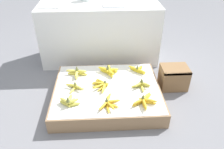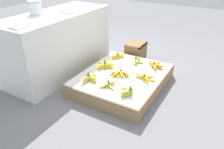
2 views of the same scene
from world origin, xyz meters
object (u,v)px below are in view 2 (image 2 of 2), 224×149
object	(u,v)px
wooden_crate	(136,51)
glass_jar	(35,7)
banana_bunch_front_midright	(155,65)
banana_bunch_back_midright	(117,56)
banana_bunch_back_left	(90,78)
banana_bunch_back_midleft	(105,65)
banana_bunch_middle_midleft	(120,73)
banana_bunch_middle_left	(109,85)
banana_bunch_front_midleft	(145,77)
banana_bunch_middle_midright	(137,61)
foam_tray_white	(22,26)
banana_bunch_front_left	(128,91)

from	to	relation	value
wooden_crate	glass_jar	distance (m)	1.42
wooden_crate	banana_bunch_front_midright	bearing A→B (deg)	-133.24
banana_bunch_back_midright	wooden_crate	bearing A→B (deg)	-12.72
banana_bunch_back_left	banana_bunch_back_midleft	distance (m)	0.34
banana_bunch_middle_midleft	banana_bunch_back_left	distance (m)	0.34
wooden_crate	banana_bunch_middle_left	size ratio (longest dim) A/B	1.51
banana_bunch_back_midleft	glass_jar	bearing A→B (deg)	106.95
banana_bunch_front_midleft	banana_bunch_front_midright	size ratio (longest dim) A/B	1.02
banana_bunch_middle_midleft	banana_bunch_back_midleft	distance (m)	0.25
banana_bunch_front_midright	banana_bunch_middle_midright	xyz separation A→B (m)	(0.01, 0.23, 0.00)
banana_bunch_front_midleft	foam_tray_white	xyz separation A→B (m)	(-0.61, 1.01, 0.56)
glass_jar	banana_bunch_front_midright	bearing A→B (deg)	-67.23
banana_bunch_middle_left	glass_jar	xyz separation A→B (m)	(0.11, 1.01, 0.63)
banana_bunch_front_left	banana_bunch_middle_left	xyz separation A→B (m)	(0.03, 0.23, -0.01)
wooden_crate	banana_bunch_middle_midleft	bearing A→B (deg)	-168.00
foam_tray_white	banana_bunch_front_left	bearing A→B (deg)	-74.86
banana_bunch_front_left	banana_bunch_front_midleft	distance (m)	0.35
banana_bunch_middle_left	banana_bunch_middle_midleft	bearing A→B (deg)	3.58
banana_bunch_front_midleft	banana_bunch_middle_left	world-z (taller)	banana_bunch_middle_left
banana_bunch_back_midleft	banana_bunch_front_midleft	bearing A→B (deg)	-92.48
wooden_crate	banana_bunch_back_midleft	xyz separation A→B (m)	(-0.70, 0.07, 0.06)
banana_bunch_middle_midright	banana_bunch_middle_midleft	bearing A→B (deg)	175.38
banana_bunch_back_midleft	glass_jar	distance (m)	1.00
banana_bunch_middle_midleft	banana_bunch_back_midright	world-z (taller)	banana_bunch_back_midright
banana_bunch_front_midright	banana_bunch_back_left	world-z (taller)	banana_bunch_back_left
banana_bunch_back_left	banana_bunch_back_midleft	bearing A→B (deg)	3.94
banana_bunch_middle_midleft	banana_bunch_back_midleft	xyz separation A→B (m)	(0.08, 0.24, 0.01)
banana_bunch_back_left	banana_bunch_middle_left	bearing A→B (deg)	-91.19
banana_bunch_middle_midleft	glass_jar	distance (m)	1.18
banana_bunch_front_left	banana_bunch_middle_midright	size ratio (longest dim) A/B	0.98
banana_bunch_middle_left	foam_tray_white	world-z (taller)	foam_tray_white
wooden_crate	glass_jar	xyz separation A→B (m)	(-0.93, 0.83, 0.68)
banana_bunch_middle_midleft	banana_bunch_front_midright	bearing A→B (deg)	-35.02
foam_tray_white	banana_bunch_middle_midright	bearing A→B (deg)	-38.94
banana_bunch_front_midright	banana_bunch_middle_midright	size ratio (longest dim) A/B	1.18
banana_bunch_front_midright	banana_bunch_middle_midright	bearing A→B (deg)	86.65
banana_bunch_middle_left	banana_bunch_back_left	distance (m)	0.23
wooden_crate	foam_tray_white	distance (m)	1.58
banana_bunch_middle_midright	banana_bunch_back_midright	bearing A→B (deg)	88.39
banana_bunch_middle_left	banana_bunch_middle_midleft	size ratio (longest dim) A/B	0.78
banana_bunch_back_left	banana_bunch_back_midright	xyz separation A→B (m)	(0.66, 0.04, -0.01)
banana_bunch_middle_left	banana_bunch_back_left	bearing A→B (deg)	88.81
banana_bunch_back_left	glass_jar	bearing A→B (deg)	82.07
banana_bunch_middle_midleft	banana_bunch_front_midleft	bearing A→B (deg)	-78.37
banana_bunch_front_midright	banana_bunch_back_left	xyz separation A→B (m)	(-0.64, 0.48, 0.01)
banana_bunch_front_midleft	banana_bunch_middle_midleft	distance (m)	0.28
banana_bunch_front_left	banana_bunch_front_midleft	world-z (taller)	banana_bunch_front_left
wooden_crate	foam_tray_white	size ratio (longest dim) A/B	1.26
banana_bunch_front_left	banana_bunch_back_midright	distance (m)	0.85
banana_bunch_back_left	banana_bunch_middle_midright	bearing A→B (deg)	-20.75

